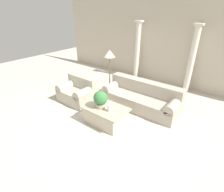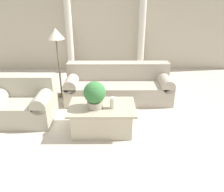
% 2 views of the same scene
% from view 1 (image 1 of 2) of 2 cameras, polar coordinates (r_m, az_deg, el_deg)
% --- Properties ---
extents(ground_plane, '(16.00, 16.00, 0.00)m').
position_cam_1_polar(ground_plane, '(5.12, 0.27, -5.98)').
color(ground_plane, beige).
extents(wall_back, '(10.00, 0.06, 3.20)m').
position_cam_1_polar(wall_back, '(7.20, 16.73, 16.52)').
color(wall_back, beige).
rests_on(wall_back, ground_plane).
extents(sofa_long, '(2.33, 0.87, 0.80)m').
position_cam_1_polar(sofa_long, '(5.39, 9.50, -0.55)').
color(sofa_long, '#ADA393').
rests_on(sofa_long, ground_plane).
extents(loveseat, '(1.12, 0.87, 0.80)m').
position_cam_1_polar(loveseat, '(5.79, -10.85, 1.52)').
color(loveseat, '#B4B09B').
rests_on(loveseat, ground_plane).
extents(coffee_table, '(1.13, 0.76, 0.47)m').
position_cam_1_polar(coffee_table, '(4.64, -2.06, -6.27)').
color(coffee_table, beige).
rests_on(coffee_table, ground_plane).
extents(potted_plant, '(0.36, 0.36, 0.46)m').
position_cam_1_polar(potted_plant, '(4.42, -3.77, -0.97)').
color(potted_plant, '#B2A893').
rests_on(potted_plant, coffee_table).
extents(pillar_candle, '(0.09, 0.09, 0.19)m').
position_cam_1_polar(pillar_candle, '(4.32, -0.92, -3.89)').
color(pillar_candle, silver).
rests_on(pillar_candle, coffee_table).
extents(floor_lamp, '(0.37, 0.37, 1.56)m').
position_cam_1_polar(floor_lamp, '(5.82, -0.82, 12.75)').
color(floor_lamp, brown).
rests_on(floor_lamp, ground_plane).
extents(column_left, '(0.28, 0.28, 2.34)m').
position_cam_1_polar(column_left, '(7.41, 8.24, 14.42)').
color(column_left, silver).
rests_on(column_left, ground_plane).
extents(column_right, '(0.28, 0.28, 2.34)m').
position_cam_1_polar(column_right, '(6.65, 24.61, 10.81)').
color(column_right, silver).
rests_on(column_right, ground_plane).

